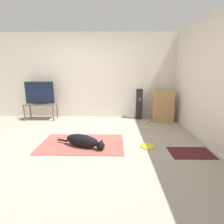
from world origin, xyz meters
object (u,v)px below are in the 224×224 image
at_px(cardboard_box_lower, 162,113).
at_px(tennis_ball_near_speaker, 151,124).
at_px(tv, 40,93).
at_px(tennis_ball_loose_on_carpet, 146,123).
at_px(floor_speaker, 139,104).
at_px(tv_stand, 41,106).
at_px(cardboard_box_upper, 163,98).
at_px(tennis_ball_by_boxes, 148,121).
at_px(frisbee, 147,146).
at_px(dog, 84,141).

relative_size(cardboard_box_lower, tennis_ball_near_speaker, 8.44).
distance_m(tv, tennis_ball_loose_on_carpet, 3.22).
bearing_deg(floor_speaker, tv_stand, -177.47).
relative_size(cardboard_box_lower, cardboard_box_upper, 1.11).
bearing_deg(tennis_ball_loose_on_carpet, tennis_ball_by_boxes, 61.48).
xyz_separation_m(frisbee, cardboard_box_lower, (0.75, 1.83, 0.22)).
xyz_separation_m(frisbee, tennis_ball_loose_on_carpet, (0.22, 1.49, 0.02)).
bearing_deg(tennis_ball_by_boxes, dog, -131.67).
height_order(cardboard_box_upper, tennis_ball_near_speaker, cardboard_box_upper).
xyz_separation_m(tv_stand, tennis_ball_near_speaker, (3.23, -0.57, -0.37)).
bearing_deg(cardboard_box_lower, tennis_ball_near_speaker, -131.53).
distance_m(floor_speaker, tennis_ball_near_speaker, 0.86).
xyz_separation_m(dog, cardboard_box_upper, (1.97, 1.88, 0.55)).
distance_m(tv, tennis_ball_by_boxes, 3.31).
bearing_deg(frisbee, tv, 145.65).
distance_m(frisbee, tennis_ball_loose_on_carpet, 1.51).
bearing_deg(tv, frisbee, -34.35).
height_order(dog, frisbee, dog).
bearing_deg(tennis_ball_near_speaker, floor_speaker, 110.01).
height_order(frisbee, floor_speaker, floor_speaker).
xyz_separation_m(cardboard_box_lower, cardboard_box_upper, (0.00, -0.00, 0.44)).
height_order(floor_speaker, tennis_ball_loose_on_carpet, floor_speaker).
height_order(floor_speaker, tv_stand, floor_speaker).
relative_size(cardboard_box_lower, tv_stand, 0.61).
bearing_deg(dog, cardboard_box_upper, 43.57).
bearing_deg(tennis_ball_near_speaker, tennis_ball_loose_on_carpet, 141.97).
height_order(tennis_ball_by_boxes, tennis_ball_near_speaker, same).
bearing_deg(tennis_ball_loose_on_carpet, frisbee, -98.33).
bearing_deg(tv, tennis_ball_near_speaker, -10.14).
bearing_deg(tv_stand, tennis_ball_loose_on_carpet, -8.62).
height_order(floor_speaker, tv, tv).
bearing_deg(cardboard_box_lower, cardboard_box_upper, -29.93).
distance_m(dog, tennis_ball_by_boxes, 2.34).
xyz_separation_m(dog, tv_stand, (-1.65, 2.01, 0.28)).
bearing_deg(cardboard_box_upper, tennis_ball_near_speaker, -131.82).
bearing_deg(cardboard_box_lower, tv, 177.91).
xyz_separation_m(tv_stand, tv, (-0.00, 0.00, 0.39)).
xyz_separation_m(tennis_ball_by_boxes, tennis_ball_loose_on_carpet, (-0.11, -0.21, 0.00)).
height_order(cardboard_box_lower, tennis_ball_near_speaker, cardboard_box_lower).
xyz_separation_m(dog, tennis_ball_near_speaker, (1.58, 1.43, -0.10)).
bearing_deg(tv, cardboard_box_lower, -2.09).
relative_size(frisbee, tv, 0.31).
relative_size(dog, floor_speaker, 1.09).
relative_size(floor_speaker, tv_stand, 1.00).
bearing_deg(tennis_ball_loose_on_carpet, tennis_ball_near_speaker, -38.03).
height_order(tv_stand, tennis_ball_by_boxes, tv_stand).
distance_m(cardboard_box_lower, floor_speaker, 0.74).
xyz_separation_m(tennis_ball_near_speaker, tennis_ball_loose_on_carpet, (-0.13, 0.11, 0.00)).
xyz_separation_m(cardboard_box_upper, tennis_ball_by_boxes, (-0.42, -0.13, -0.65)).
xyz_separation_m(frisbee, floor_speaker, (0.10, 2.09, 0.44)).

